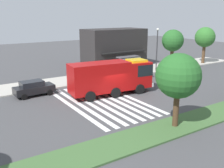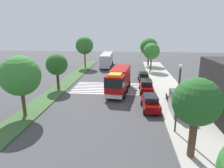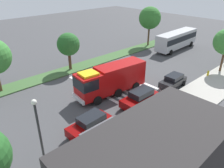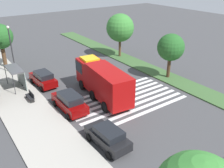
% 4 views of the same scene
% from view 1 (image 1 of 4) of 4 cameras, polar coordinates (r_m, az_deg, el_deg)
% --- Properties ---
extents(ground_plane, '(120.00, 120.00, 0.00)m').
position_cam_1_polar(ground_plane, '(27.27, 1.10, -3.16)').
color(ground_plane, '#424244').
extents(sidewalk, '(60.00, 4.96, 0.14)m').
position_cam_1_polar(sidewalk, '(35.13, -7.57, 1.01)').
color(sidewalk, '#ADA89E').
rests_on(sidewalk, ground_plane).
extents(median_strip, '(60.00, 3.00, 0.14)m').
position_cam_1_polar(median_strip, '(21.28, 14.14, -8.86)').
color(median_strip, '#3D6033').
rests_on(median_strip, ground_plane).
extents(crosswalk, '(6.75, 12.49, 0.01)m').
position_cam_1_polar(crosswalk, '(26.31, -2.27, -3.85)').
color(crosswalk, silver).
rests_on(crosswalk, ground_plane).
extents(fire_truck, '(9.58, 3.54, 3.66)m').
position_cam_1_polar(fire_truck, '(28.15, 0.29, 1.81)').
color(fire_truck, '#A50C0C').
rests_on(fire_truck, ground_plane).
extents(parked_car_west, '(4.27, 2.13, 1.64)m').
position_cam_1_polar(parked_car_west, '(29.20, -16.88, -0.84)').
color(parked_car_west, black).
rests_on(parked_car_west, ground_plane).
extents(parked_car_mid, '(4.78, 2.10, 1.85)m').
position_cam_1_polar(parked_car_mid, '(31.62, -5.12, 1.13)').
color(parked_car_mid, '#720505').
rests_on(parked_car_mid, ground_plane).
extents(parked_car_east, '(4.52, 2.22, 1.79)m').
position_cam_1_polar(parked_car_east, '(35.44, 5.12, 2.61)').
color(parked_car_east, '#720505').
rests_on(parked_car_east, ground_plane).
extents(bus_stop_shelter, '(3.50, 1.40, 2.46)m').
position_cam_1_polar(bus_stop_shelter, '(37.88, 3.92, 4.95)').
color(bus_stop_shelter, '#4C4C51').
rests_on(bus_stop_shelter, sidewalk).
extents(bench_near_shelter, '(1.60, 0.50, 0.90)m').
position_cam_1_polar(bench_near_shelter, '(35.92, -1.24, 2.31)').
color(bench_near_shelter, black).
rests_on(bench_near_shelter, sidewalk).
extents(street_lamp, '(0.36, 0.36, 6.43)m').
position_cam_1_polar(street_lamp, '(39.82, 9.88, 8.21)').
color(street_lamp, '#2D2D30').
rests_on(street_lamp, sidewalk).
extents(storefront_building, '(10.09, 5.85, 6.25)m').
position_cam_1_polar(storefront_building, '(43.33, 0.46, 7.92)').
color(storefront_building, '#282626').
rests_on(storefront_building, ground_plane).
extents(sidewalk_tree_east, '(3.44, 3.44, 6.11)m').
position_cam_1_polar(sidewalk_tree_east, '(42.62, 13.23, 9.22)').
color(sidewalk_tree_east, '#513823').
rests_on(sidewalk_tree_east, sidewalk).
extents(sidewalk_tree_far_east, '(3.47, 3.47, 6.29)m').
position_cam_1_polar(sidewalk_tree_far_east, '(48.58, 19.79, 9.61)').
color(sidewalk_tree_far_east, '#513823').
rests_on(sidewalk_tree_far_east, sidewalk).
extents(median_tree_west, '(3.40, 3.40, 5.69)m').
position_cam_1_polar(median_tree_west, '(19.82, 14.36, 1.65)').
color(median_tree_west, '#47301E').
rests_on(median_tree_west, median_strip).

